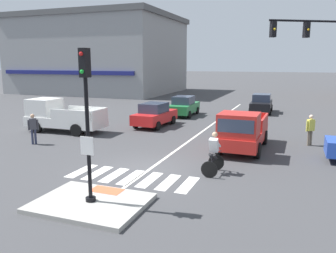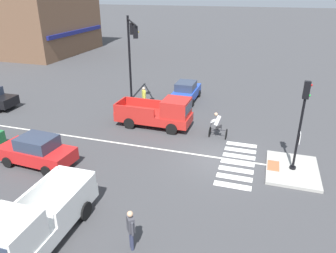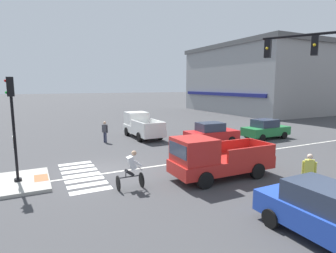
% 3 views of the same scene
% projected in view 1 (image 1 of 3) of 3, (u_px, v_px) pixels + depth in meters
% --- Properties ---
extents(ground_plane, '(300.00, 300.00, 0.00)m').
position_uv_depth(ground_plane, '(143.00, 170.00, 14.17)').
color(ground_plane, '#3D3D3F').
extents(traffic_island, '(3.40, 2.60, 0.15)m').
position_uv_depth(traffic_island, '(91.00, 203.00, 10.64)').
color(traffic_island, '#A3A099').
rests_on(traffic_island, ground).
extents(tactile_pad_front, '(1.10, 0.60, 0.01)m').
position_uv_depth(tactile_pad_front, '(107.00, 190.00, 11.50)').
color(tactile_pad_front, '#DB5B38').
rests_on(tactile_pad_front, traffic_island).
extents(signal_pole, '(0.44, 0.38, 4.66)m').
position_uv_depth(signal_pole, '(87.00, 112.00, 10.10)').
color(signal_pole, black).
rests_on(signal_pole, traffic_island).
extents(crosswalk_stripe_a, '(0.44, 1.80, 0.01)m').
position_uv_depth(crosswalk_stripe_a, '(82.00, 171.00, 14.03)').
color(crosswalk_stripe_a, silver).
rests_on(crosswalk_stripe_a, ground).
extents(crosswalk_stripe_b, '(0.44, 1.80, 0.01)m').
position_uv_depth(crosswalk_stripe_b, '(98.00, 173.00, 13.76)').
color(crosswalk_stripe_b, silver).
rests_on(crosswalk_stripe_b, ground).
extents(crosswalk_stripe_c, '(0.44, 1.80, 0.01)m').
position_uv_depth(crosswalk_stripe_c, '(114.00, 175.00, 13.49)').
color(crosswalk_stripe_c, silver).
rests_on(crosswalk_stripe_c, ground).
extents(crosswalk_stripe_d, '(0.44, 1.80, 0.01)m').
position_uv_depth(crosswalk_stripe_d, '(132.00, 177.00, 13.23)').
color(crosswalk_stripe_d, silver).
rests_on(crosswalk_stripe_d, ground).
extents(crosswalk_stripe_e, '(0.44, 1.80, 0.01)m').
position_uv_depth(crosswalk_stripe_e, '(150.00, 180.00, 12.96)').
color(crosswalk_stripe_e, silver).
rests_on(crosswalk_stripe_e, ground).
extents(crosswalk_stripe_f, '(0.44, 1.80, 0.01)m').
position_uv_depth(crosswalk_stripe_f, '(168.00, 182.00, 12.70)').
color(crosswalk_stripe_f, silver).
rests_on(crosswalk_stripe_f, ground).
extents(crosswalk_stripe_g, '(0.44, 1.80, 0.01)m').
position_uv_depth(crosswalk_stripe_g, '(188.00, 185.00, 12.43)').
color(crosswalk_stripe_g, silver).
rests_on(crosswalk_stripe_g, ground).
extents(lane_centre_line, '(0.14, 28.00, 0.01)m').
position_uv_depth(lane_centre_line, '(208.00, 128.00, 23.27)').
color(lane_centre_line, silver).
rests_on(lane_centre_line, ground).
extents(traffic_light_mast, '(4.16, 2.53, 6.77)m').
position_uv_depth(traffic_light_mast, '(324.00, 57.00, 18.29)').
color(traffic_light_mast, black).
rests_on(traffic_light_mast, ground).
extents(building_corner_left, '(22.34, 17.36, 10.98)m').
position_uv_depth(building_corner_left, '(100.00, 55.00, 50.88)').
color(building_corner_left, gray).
rests_on(building_corner_left, ground).
extents(car_red_westbound_far, '(2.03, 4.19, 1.64)m').
position_uv_depth(car_red_westbound_far, '(155.00, 115.00, 23.64)').
color(car_red_westbound_far, red).
rests_on(car_red_westbound_far, ground).
extents(car_green_westbound_distant, '(1.92, 4.14, 1.64)m').
position_uv_depth(car_green_westbound_distant, '(184.00, 106.00, 28.34)').
color(car_green_westbound_distant, '#237A3D').
rests_on(car_green_westbound_distant, ground).
extents(car_black_eastbound_distant, '(1.94, 4.15, 1.64)m').
position_uv_depth(car_black_eastbound_distant, '(261.00, 104.00, 30.05)').
color(car_black_eastbound_distant, black).
rests_on(car_black_eastbound_distant, ground).
extents(pickup_truck_white_cross_left, '(5.13, 2.12, 2.08)m').
position_uv_depth(pickup_truck_white_cross_left, '(59.00, 116.00, 21.86)').
color(pickup_truck_white_cross_left, white).
rests_on(pickup_truck_white_cross_left, ground).
extents(pickup_truck_red_eastbound_mid, '(2.12, 5.13, 2.08)m').
position_uv_depth(pickup_truck_red_eastbound_mid, '(242.00, 132.00, 17.00)').
color(pickup_truck_red_eastbound_mid, red).
rests_on(pickup_truck_red_eastbound_mid, ground).
extents(cyclist, '(0.69, 1.11, 1.68)m').
position_uv_depth(cyclist, '(214.00, 152.00, 13.56)').
color(cyclist, black).
rests_on(cyclist, ground).
extents(pedestrian_at_curb_left, '(0.45, 0.40, 1.67)m').
position_uv_depth(pedestrian_at_curb_left, '(33.00, 126.00, 18.42)').
color(pedestrian_at_curb_left, '#2D334C').
rests_on(pedestrian_at_curb_left, ground).
extents(pedestrian_waiting_far_side, '(0.45, 0.40, 1.67)m').
position_uv_depth(pedestrian_waiting_far_side, '(310.00, 128.00, 18.12)').
color(pedestrian_waiting_far_side, '#6B6051').
rests_on(pedestrian_waiting_far_side, ground).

